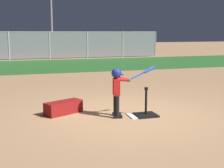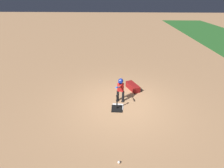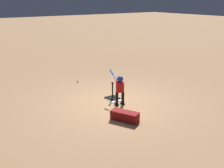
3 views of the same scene
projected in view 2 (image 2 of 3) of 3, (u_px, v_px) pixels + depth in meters
ground_plane at (122, 104)px, 7.18m from camera, size 90.00×90.00×0.00m
home_plate at (118, 107)px, 7.00m from camera, size 0.46×0.46×0.02m
batting_tee at (117, 107)px, 6.84m from camera, size 0.47×0.42×0.62m
batter_child at (120, 87)px, 7.10m from camera, size 0.93×0.36×1.08m
baseball at (119, 162)px, 4.63m from camera, size 0.07×0.07×0.07m
equipment_bag at (133, 87)px, 8.26m from camera, size 0.89×0.66×0.28m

